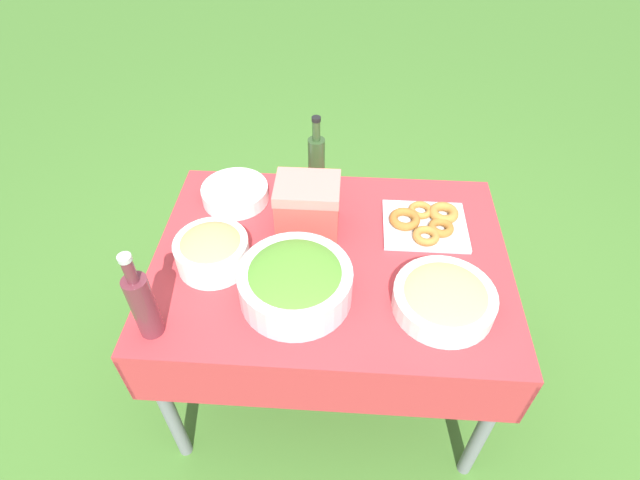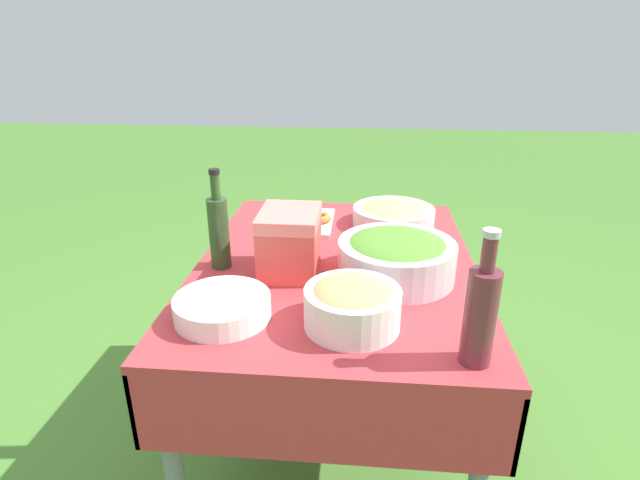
# 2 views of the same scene
# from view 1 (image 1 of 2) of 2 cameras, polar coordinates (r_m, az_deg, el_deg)

# --- Properties ---
(ground_plane) EXTENTS (14.00, 14.00, 0.00)m
(ground_plane) POSITION_cam_1_polar(r_m,az_deg,el_deg) (2.33, 0.96, -14.82)
(ground_plane) COLOR #477A2D
(picnic_table) EXTENTS (1.22, 0.90, 0.76)m
(picnic_table) POSITION_cam_1_polar(r_m,az_deg,el_deg) (1.79, 1.21, -4.07)
(picnic_table) COLOR #B73338
(picnic_table) RESTS_ON ground_plane
(salad_bowl) EXTENTS (0.35, 0.35, 0.14)m
(salad_bowl) POSITION_cam_1_polar(r_m,az_deg,el_deg) (1.54, -2.84, -4.75)
(salad_bowl) COLOR silver
(salad_bowl) RESTS_ON picnic_table
(pasta_bowl) EXTENTS (0.31, 0.31, 0.09)m
(pasta_bowl) POSITION_cam_1_polar(r_m,az_deg,el_deg) (1.58, 14.02, -6.46)
(pasta_bowl) COLOR silver
(pasta_bowl) RESTS_ON picnic_table
(donut_platter) EXTENTS (0.30, 0.27, 0.05)m
(donut_platter) POSITION_cam_1_polar(r_m,az_deg,el_deg) (1.84, 12.01, 1.94)
(donut_platter) COLOR silver
(donut_platter) RESTS_ON picnic_table
(plate_stack) EXTENTS (0.25, 0.25, 0.06)m
(plate_stack) POSITION_cam_1_polar(r_m,az_deg,el_deg) (1.94, -9.67, 5.28)
(plate_stack) COLOR white
(plate_stack) RESTS_ON picnic_table
(olive_oil_bottle) EXTENTS (0.06, 0.06, 0.32)m
(olive_oil_bottle) POSITION_cam_1_polar(r_m,az_deg,el_deg) (1.91, -0.41, 8.88)
(olive_oil_bottle) COLOR #2D4723
(olive_oil_bottle) RESTS_ON picnic_table
(wine_bottle) EXTENTS (0.07, 0.07, 0.32)m
(wine_bottle) POSITION_cam_1_polar(r_m,az_deg,el_deg) (1.50, -19.61, -6.87)
(wine_bottle) COLOR maroon
(wine_bottle) RESTS_ON picnic_table
(bread_bowl) EXTENTS (0.24, 0.24, 0.12)m
(bread_bowl) POSITION_cam_1_polar(r_m,az_deg,el_deg) (1.68, -12.24, -1.12)
(bread_bowl) COLOR white
(bread_bowl) RESTS_ON picnic_table
(cooler_box) EXTENTS (0.22, 0.18, 0.20)m
(cooler_box) POSITION_cam_1_polar(r_m,az_deg,el_deg) (1.75, -1.41, 3.92)
(cooler_box) COLOR #E04C42
(cooler_box) RESTS_ON picnic_table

